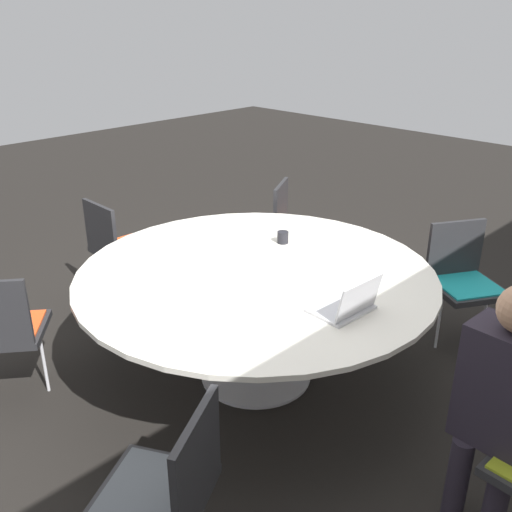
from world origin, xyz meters
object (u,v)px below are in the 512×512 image
at_px(chair_4, 1,326).
at_px(chair_3, 117,243).
at_px(person_0, 503,396).
at_px(laptop, 348,305).
at_px(chair_2, 295,224).
at_px(chair_5, 168,485).
at_px(chair_1, 463,275).
at_px(coffee_cup, 283,237).

bearing_deg(chair_4, chair_3, 66.10).
distance_m(chair_3, person_0, 3.04).
xyz_separation_m(person_0, laptop, (-0.06, -0.85, 0.09)).
distance_m(chair_2, chair_4, 2.48).
relative_size(chair_2, chair_5, 1.00).
xyz_separation_m(chair_3, laptop, (-0.00, 2.19, 0.28)).
bearing_deg(chair_2, laptop, 19.57).
distance_m(chair_3, chair_5, 2.58).
relative_size(chair_4, laptop, 2.66).
height_order(chair_1, person_0, person_0).
bearing_deg(laptop, person_0, 88.97).
bearing_deg(chair_3, chair_4, -60.90).
bearing_deg(laptop, chair_5, 6.55).
bearing_deg(chair_1, chair_5, 32.41).
bearing_deg(chair_5, chair_4, 59.07).
height_order(chair_1, chair_3, same).
bearing_deg(laptop, chair_1, -177.15).
distance_m(chair_4, person_0, 2.67).
bearing_deg(chair_4, coffee_cup, 16.11).
bearing_deg(chair_2, chair_1, 62.66).
bearing_deg(person_0, laptop, -1.03).
relative_size(chair_2, laptop, 2.66).
bearing_deg(person_0, chair_3, 1.86).
bearing_deg(chair_5, person_0, -62.01).
bearing_deg(chair_1, person_0, 61.63).
relative_size(chair_2, chair_4, 1.00).
xyz_separation_m(chair_1, chair_2, (0.05, -1.49, 0.00)).
xyz_separation_m(chair_4, laptop, (-1.18, 1.57, 0.28)).
relative_size(person_0, coffee_cup, 15.31).
distance_m(chair_2, chair_3, 1.48).
distance_m(chair_5, laptop, 1.27).
bearing_deg(chair_2, coffee_cup, 6.81).
relative_size(chair_1, chair_2, 1.00).
bearing_deg(chair_3, laptop, 1.20).
bearing_deg(coffee_cup, chair_4, -22.04).
bearing_deg(chair_3, chair_1, 32.81).
bearing_deg(chair_3, chair_2, 62.75).
xyz_separation_m(chair_2, person_0, (1.36, 2.33, 0.19)).
bearing_deg(chair_2, chair_5, 2.47).
distance_m(chair_2, coffee_cup, 1.04).
height_order(chair_1, coffee_cup, chair_1).
relative_size(chair_2, coffee_cup, 10.89).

